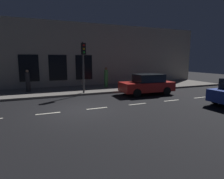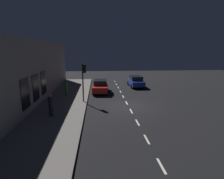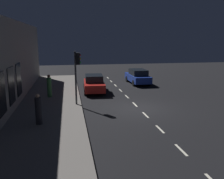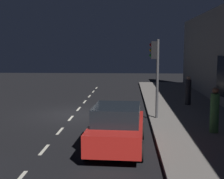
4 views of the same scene
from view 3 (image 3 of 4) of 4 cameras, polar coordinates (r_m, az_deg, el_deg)
ground_plane at (r=17.70m, az=6.20°, el=-4.33°), size 60.00×60.00×0.00m
sidewalk at (r=17.06m, az=-14.47°, el=-5.01°), size 4.50×32.00×0.15m
building_facade at (r=16.87m, az=-23.69°, el=4.67°), size 0.65×32.00×6.20m
lane_centre_line at (r=18.62m, az=5.34°, el=-3.48°), size 0.12×27.20×0.01m
traffic_light at (r=17.80m, az=-8.12°, el=5.01°), size 0.48×0.32×3.85m
parked_car_0 at (r=22.74m, az=-4.20°, el=1.37°), size 2.04×4.17×1.58m
parked_car_1 at (r=27.08m, az=6.00°, el=3.03°), size 1.96×4.48×1.58m
pedestrian_0 at (r=20.76m, az=-14.36°, el=0.67°), size 0.44×0.44×1.85m
pedestrian_1 at (r=14.36m, az=-16.71°, el=-4.63°), size 0.44×0.44×1.75m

